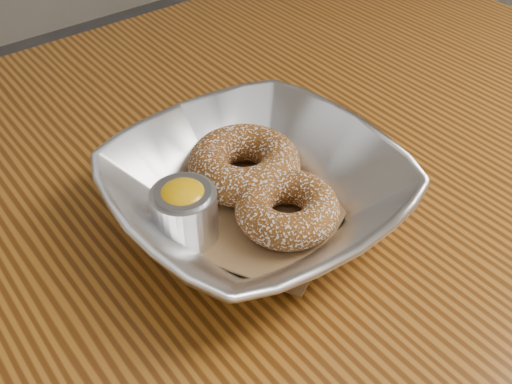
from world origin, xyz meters
TOP-DOWN VIEW (x-y plane):
  - table at (0.00, 0.00)m, footprint 1.20×0.80m
  - serving_bowl at (0.04, -0.03)m, footprint 0.24×0.24m
  - parchment at (0.04, -0.03)m, footprint 0.19×0.19m
  - donut_back at (0.05, 0.01)m, footprint 0.13×0.13m
  - donut_front at (0.05, -0.06)m, footprint 0.09×0.09m
  - ramekin at (-0.03, -0.02)m, footprint 0.05×0.05m

SIDE VIEW (x-z plane):
  - table at x=0.00m, z-range 0.28..1.03m
  - parchment at x=0.04m, z-range 0.76..0.76m
  - donut_front at x=0.05m, z-range 0.76..0.79m
  - donut_back at x=0.05m, z-range 0.76..0.80m
  - serving_bowl at x=0.04m, z-range 0.75..0.81m
  - ramekin at x=-0.03m, z-range 0.76..0.81m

